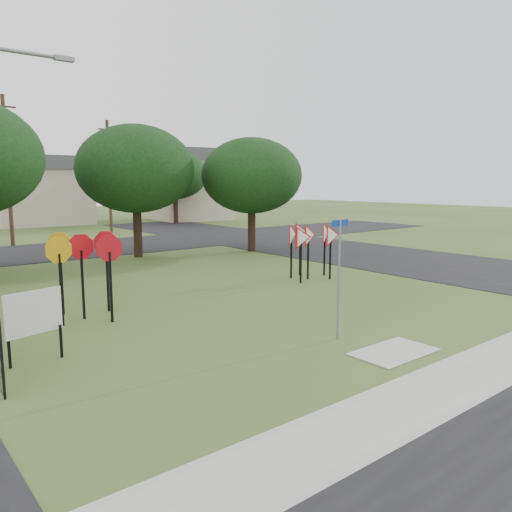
{
  "coord_description": "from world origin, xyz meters",
  "views": [
    {
      "loc": [
        -9.42,
        -9.01,
        3.9
      ],
      "look_at": [
        0.25,
        3.0,
        1.6
      ],
      "focal_mm": 35.0,
      "sensor_mm": 36.0,
      "label": 1
    }
  ],
  "objects_px": {
    "stop_sign_cluster": "(84,255)",
    "street_name_sign": "(339,271)",
    "info_board": "(34,315)",
    "yield_sign_cluster": "(310,237)"
  },
  "relations": [
    {
      "from": "stop_sign_cluster",
      "to": "street_name_sign",
      "type": "bearing_deg",
      "value": -54.15
    },
    {
      "from": "street_name_sign",
      "to": "yield_sign_cluster",
      "type": "height_order",
      "value": "street_name_sign"
    },
    {
      "from": "yield_sign_cluster",
      "to": "info_board",
      "type": "relative_size",
      "value": 1.8
    },
    {
      "from": "stop_sign_cluster",
      "to": "yield_sign_cluster",
      "type": "bearing_deg",
      "value": 1.63
    },
    {
      "from": "street_name_sign",
      "to": "info_board",
      "type": "height_order",
      "value": "street_name_sign"
    },
    {
      "from": "stop_sign_cluster",
      "to": "yield_sign_cluster",
      "type": "distance_m",
      "value": 9.27
    },
    {
      "from": "street_name_sign",
      "to": "info_board",
      "type": "bearing_deg",
      "value": 154.85
    },
    {
      "from": "stop_sign_cluster",
      "to": "info_board",
      "type": "height_order",
      "value": "stop_sign_cluster"
    },
    {
      "from": "yield_sign_cluster",
      "to": "info_board",
      "type": "distance_m",
      "value": 11.85
    },
    {
      "from": "yield_sign_cluster",
      "to": "stop_sign_cluster",
      "type": "bearing_deg",
      "value": -178.37
    }
  ]
}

